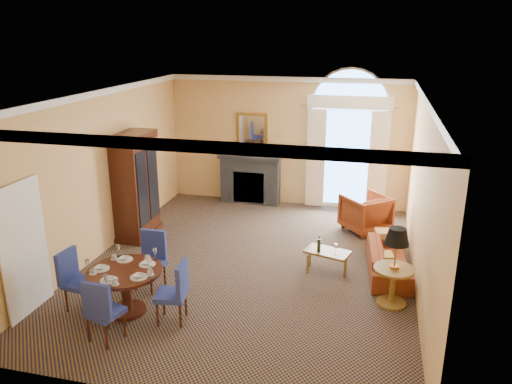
% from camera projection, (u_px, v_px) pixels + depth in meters
% --- Properties ---
extents(ground, '(7.50, 7.50, 0.00)m').
position_uv_depth(ground, '(250.00, 265.00, 9.51)').
color(ground, '#101A34').
rests_on(ground, ground).
extents(room_envelope, '(6.04, 7.52, 3.45)m').
position_uv_depth(room_envelope, '(257.00, 128.00, 9.35)').
color(room_envelope, '#EFBC72').
rests_on(room_envelope, ground).
extents(armoire, '(0.65, 1.15, 2.26)m').
position_uv_depth(armoire, '(135.00, 187.00, 10.56)').
color(armoire, '#33140B').
rests_on(armoire, ground).
extents(dining_table, '(1.17, 1.17, 0.93)m').
position_uv_depth(dining_table, '(125.00, 281.00, 7.74)').
color(dining_table, '#33140B').
rests_on(dining_table, ground).
extents(dining_chair_north, '(0.55, 0.55, 1.00)m').
position_uv_depth(dining_chair_north, '(152.00, 256.00, 8.56)').
color(dining_chair_north, navy).
rests_on(dining_chair_north, ground).
extents(dining_chair_south, '(0.55, 0.55, 1.00)m').
position_uv_depth(dining_chair_south, '(101.00, 308.00, 6.94)').
color(dining_chair_south, navy).
rests_on(dining_chair_south, ground).
extents(dining_chair_east, '(0.51, 0.51, 1.00)m').
position_uv_depth(dining_chair_east, '(176.00, 289.00, 7.46)').
color(dining_chair_east, navy).
rests_on(dining_chair_east, ground).
extents(dining_chair_west, '(0.51, 0.50, 1.00)m').
position_uv_depth(dining_chair_west, '(74.00, 276.00, 7.84)').
color(dining_chair_west, navy).
rests_on(dining_chair_west, ground).
extents(sofa, '(0.84, 1.83, 0.52)m').
position_uv_depth(sofa, '(388.00, 260.00, 9.10)').
color(sofa, brown).
rests_on(sofa, ground).
extents(armchair, '(1.26, 1.26, 0.82)m').
position_uv_depth(armchair, '(365.00, 213.00, 11.02)').
color(armchair, brown).
rests_on(armchair, ground).
extents(coffee_table, '(0.89, 0.65, 0.71)m').
position_uv_depth(coffee_table, '(327.00, 252.00, 9.13)').
color(coffee_table, olive).
rests_on(coffee_table, ground).
extents(side_table, '(0.65, 0.65, 1.30)m').
position_uv_depth(side_table, '(395.00, 258.00, 7.89)').
color(side_table, olive).
rests_on(side_table, ground).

